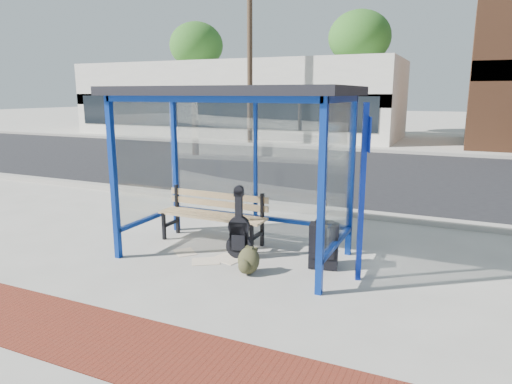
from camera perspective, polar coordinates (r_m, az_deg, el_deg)
The scene contains 19 objects.
ground at distance 6.75m, azimuth -2.71°, elevation -7.96°, with size 120.00×120.00×0.00m, color #B2ADA0.
brick_paver_strip at distance 4.79m, azimuth -17.63°, elevation -17.38°, with size 60.00×1.00×0.01m, color maroon.
curb_near at distance 9.30m, azimuth 5.41°, elevation -1.95°, with size 60.00×0.25×0.12m, color gray.
street_asphalt at distance 14.13m, azimuth 12.16°, elevation 2.48°, with size 60.00×10.00×0.00m, color black.
curb_far at distance 19.09m, azimuth 15.46°, elevation 4.97°, with size 60.00×0.25×0.12m, color gray.
far_sidewalk at distance 20.97m, azimuth 16.28°, elevation 5.38°, with size 60.00×4.00×0.01m, color #B2ADA0.
bus_shelter at distance 6.40m, azimuth -2.61°, elevation 9.91°, with size 3.30×1.80×2.42m.
storefront_white at distance 26.45m, azimuth -2.49°, elevation 11.51°, with size 18.00×6.04×4.00m.
tree_left at distance 32.54m, azimuth -7.47°, elevation 17.64°, with size 3.60×3.60×7.03m.
tree_mid at distance 28.43m, azimuth 12.83°, elevation 18.25°, with size 3.60×3.60×7.03m.
utility_pole_west at distance 21.09m, azimuth -0.78°, elevation 17.07°, with size 1.60×0.24×8.00m.
bench at distance 7.27m, azimuth -5.32°, elevation -2.61°, with size 1.78×0.45×0.84m.
guitar_bag at distance 6.55m, azimuth -2.13°, elevation -5.19°, with size 0.38×0.19×1.00m.
suitcase at distance 6.27m, azimuth 8.45°, elevation -6.68°, with size 0.43×0.32×0.67m.
backpack at distance 6.04m, azimuth -1.01°, elevation -8.65°, with size 0.32×0.30×0.37m.
sign_post at distance 5.71m, azimuth 13.23°, elevation 1.04°, with size 0.14×0.27×2.23m.
newspaper_a at distance 6.56m, azimuth -6.29°, elevation -8.60°, with size 0.39×0.31×0.01m, color white.
newspaper_b at distance 6.96m, azimuth -8.87°, elevation -7.45°, with size 0.35×0.28×0.01m, color white.
newspaper_c at distance 6.62m, azimuth -3.59°, elevation -8.34°, with size 0.41×0.33×0.01m, color white.
Camera 1 is at (2.89, -5.64, 2.33)m, focal length 32.00 mm.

